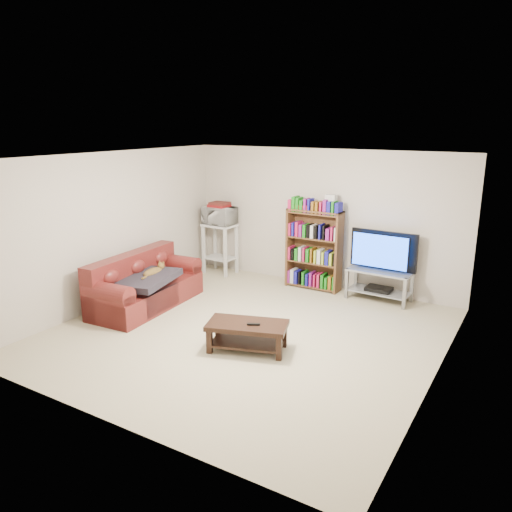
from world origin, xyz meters
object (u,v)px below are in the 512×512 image
Objects in this scene: sofa at (143,287)px; bookshelf at (314,248)px; coffee_table at (247,331)px; tv_stand at (379,280)px.

sofa is 1.43× the size of bookshelf.
tv_stand reaches higher than coffee_table.
coffee_table is (2.26, -0.52, -0.04)m from sofa.
coffee_table is 0.80× the size of bookshelf.
bookshelf is at bearing 44.20° from sofa.
coffee_table is at bearing -106.16° from tv_stand.
tv_stand is (0.88, 2.67, 0.09)m from coffee_table.
bookshelf is (-1.19, 0.02, 0.37)m from tv_stand.
bookshelf reaches higher than coffee_table.
tv_stand is at bearing 53.58° from coffee_table.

